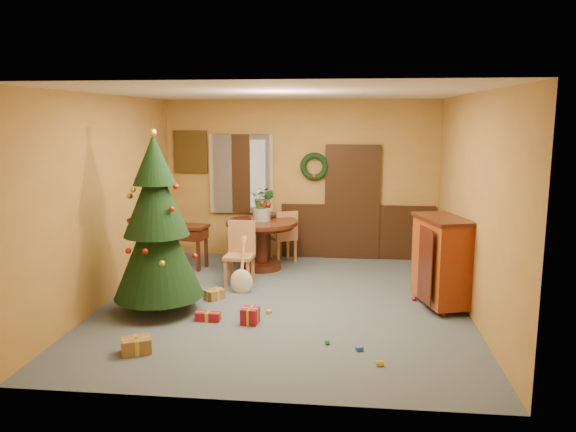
# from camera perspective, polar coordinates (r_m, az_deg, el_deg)

# --- Properties ---
(room_envelope) EXTENTS (5.50, 5.50, 5.50)m
(room_envelope) POSITION_cam_1_polar(r_m,az_deg,el_deg) (10.32, 2.43, 1.83)
(room_envelope) COLOR #3A4354
(room_envelope) RESTS_ON ground
(dining_table) EXTENTS (1.23, 1.23, 0.84)m
(dining_table) POSITION_cam_1_polar(r_m,az_deg,el_deg) (9.61, -2.66, -1.97)
(dining_table) COLOR black
(dining_table) RESTS_ON floor
(urn) EXTENTS (0.29, 0.29, 0.21)m
(urn) POSITION_cam_1_polar(r_m,az_deg,el_deg) (9.54, -2.68, 0.15)
(urn) COLOR slate
(urn) RESTS_ON dining_table
(centerpiece_plant) EXTENTS (0.33, 0.28, 0.36)m
(centerpiece_plant) POSITION_cam_1_polar(r_m,az_deg,el_deg) (9.50, -2.70, 1.86)
(centerpiece_plant) COLOR #1E4C23
(centerpiece_plant) RESTS_ON urn
(chair_near) EXTENTS (0.45, 0.45, 1.00)m
(chair_near) POSITION_cam_1_polar(r_m,az_deg,el_deg) (8.77, -4.87, -3.55)
(chair_near) COLOR brown
(chair_near) RESTS_ON floor
(chair_far) EXTENTS (0.56, 0.56, 0.95)m
(chair_far) POSITION_cam_1_polar(r_m,az_deg,el_deg) (10.05, -0.35, -1.91)
(chair_far) COLOR brown
(chair_far) RESTS_ON floor
(guitar) EXTENTS (0.42, 0.57, 0.79)m
(guitar) POSITION_cam_1_polar(r_m,az_deg,el_deg) (8.38, -4.77, -5.13)
(guitar) COLOR beige
(guitar) RESTS_ON floor
(plant_stand) EXTENTS (0.35, 0.35, 0.91)m
(plant_stand) POSITION_cam_1_polar(r_m,az_deg,el_deg) (9.99, -2.10, -1.65)
(plant_stand) COLOR black
(plant_stand) RESTS_ON floor
(stand_plant) EXTENTS (0.25, 0.21, 0.42)m
(stand_plant) POSITION_cam_1_polar(r_m,az_deg,el_deg) (9.90, -2.12, 1.48)
(stand_plant) COLOR #19471E
(stand_plant) RESTS_ON plant_stand
(christmas_tree) EXTENTS (1.18, 1.18, 2.44)m
(christmas_tree) POSITION_cam_1_polar(r_m,az_deg,el_deg) (7.59, -13.21, -1.10)
(christmas_tree) COLOR #382111
(christmas_tree) RESTS_ON floor
(writing_desk) EXTENTS (0.92, 0.58, 0.76)m
(writing_desk) POSITION_cam_1_polar(r_m,az_deg,el_deg) (9.86, -10.63, -1.94)
(writing_desk) COLOR black
(writing_desk) RESTS_ON floor
(sideboard) EXTENTS (0.77, 1.09, 1.26)m
(sideboard) POSITION_cam_1_polar(r_m,az_deg,el_deg) (7.95, 15.29, -4.27)
(sideboard) COLOR #63180B
(sideboard) RESTS_ON floor
(gift_a) EXTENTS (0.38, 0.35, 0.17)m
(gift_a) POSITION_cam_1_polar(r_m,az_deg,el_deg) (6.63, -15.17, -12.57)
(gift_a) COLOR brown
(gift_a) RESTS_ON floor
(gift_b) EXTENTS (0.23, 0.23, 0.21)m
(gift_b) POSITION_cam_1_polar(r_m,az_deg,el_deg) (7.24, -3.87, -10.08)
(gift_b) COLOR maroon
(gift_b) RESTS_ON floor
(gift_c) EXTENTS (0.30, 0.32, 0.14)m
(gift_c) POSITION_cam_1_polar(r_m,az_deg,el_deg) (8.22, -7.47, -7.90)
(gift_c) COLOR brown
(gift_c) RESTS_ON floor
(gift_d) EXTENTS (0.33, 0.15, 0.11)m
(gift_d) POSITION_cam_1_polar(r_m,az_deg,el_deg) (7.41, -8.13, -10.07)
(gift_d) COLOR maroon
(gift_d) RESTS_ON floor
(toy_a) EXTENTS (0.09, 0.08, 0.05)m
(toy_a) POSITION_cam_1_polar(r_m,az_deg,el_deg) (6.52, 7.27, -13.24)
(toy_a) COLOR #2759AD
(toy_a) RESTS_ON floor
(toy_b) EXTENTS (0.06, 0.06, 0.06)m
(toy_b) POSITION_cam_1_polar(r_m,az_deg,el_deg) (6.65, 4.01, -12.65)
(toy_b) COLOR #278F31
(toy_b) RESTS_ON floor
(toy_c) EXTENTS (0.07, 0.09, 0.05)m
(toy_c) POSITION_cam_1_polar(r_m,az_deg,el_deg) (7.59, -1.93, -9.72)
(toy_c) COLOR gold
(toy_c) RESTS_ON floor
(toy_d) EXTENTS (0.06, 0.06, 0.06)m
(toy_d) POSITION_cam_1_polar(r_m,az_deg,el_deg) (8.28, 12.68, -8.23)
(toy_d) COLOR #AF1A0B
(toy_d) RESTS_ON floor
(toy_e) EXTENTS (0.09, 0.07, 0.05)m
(toy_e) POSITION_cam_1_polar(r_m,az_deg,el_deg) (6.20, 9.31, -14.57)
(toy_e) COLOR yellow
(toy_e) RESTS_ON floor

